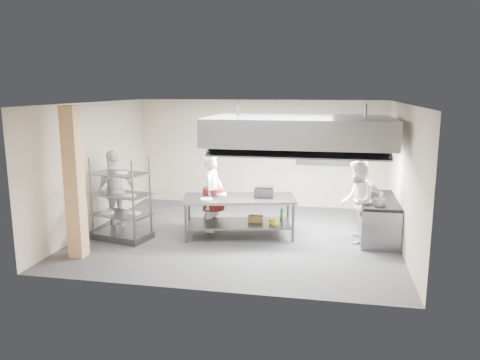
% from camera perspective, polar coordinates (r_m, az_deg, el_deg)
% --- Properties ---
extents(floor, '(7.00, 7.00, 0.00)m').
position_cam_1_polar(floor, '(10.77, -0.14, -6.81)').
color(floor, '#333335').
rests_on(floor, ground).
extents(ceiling, '(7.00, 7.00, 0.00)m').
position_cam_1_polar(ceiling, '(10.25, -0.15, 9.35)').
color(ceiling, silver).
rests_on(ceiling, wall_back).
extents(wall_back, '(7.00, 0.00, 7.00)m').
position_cam_1_polar(wall_back, '(13.33, 2.36, 3.29)').
color(wall_back, '#BFAF97').
rests_on(wall_back, ground).
extents(wall_left, '(0.00, 6.00, 6.00)m').
position_cam_1_polar(wall_left, '(11.60, -17.38, 1.60)').
color(wall_left, '#BFAF97').
rests_on(wall_left, ground).
extents(wall_right, '(0.00, 6.00, 6.00)m').
position_cam_1_polar(wall_right, '(10.33, 19.27, 0.36)').
color(wall_right, '#BFAF97').
rests_on(wall_right, ground).
extents(column, '(0.30, 0.30, 3.00)m').
position_cam_1_polar(column, '(9.68, -19.54, -0.35)').
color(column, tan).
rests_on(column, floor).
extents(exhaust_hood, '(4.00, 2.50, 0.60)m').
position_cam_1_polar(exhaust_hood, '(10.52, 7.28, 6.03)').
color(exhaust_hood, gray).
rests_on(exhaust_hood, ceiling).
extents(hood_strip_a, '(1.60, 0.12, 0.04)m').
position_cam_1_polar(hood_strip_a, '(10.65, 2.39, 4.44)').
color(hood_strip_a, white).
rests_on(hood_strip_a, exhaust_hood).
extents(hood_strip_b, '(1.60, 0.12, 0.04)m').
position_cam_1_polar(hood_strip_b, '(10.53, 12.14, 4.13)').
color(hood_strip_b, white).
rests_on(hood_strip_b, exhaust_hood).
extents(wall_shelf, '(1.50, 0.28, 0.04)m').
position_cam_1_polar(wall_shelf, '(13.02, 10.11, 2.94)').
color(wall_shelf, gray).
rests_on(wall_shelf, wall_back).
extents(island, '(2.66, 1.56, 0.91)m').
position_cam_1_polar(island, '(10.63, -0.10, -4.50)').
color(island, gray).
rests_on(island, floor).
extents(island_worktop, '(2.66, 1.56, 0.06)m').
position_cam_1_polar(island_worktop, '(10.52, -0.10, -2.27)').
color(island_worktop, gray).
rests_on(island_worktop, island).
extents(island_undershelf, '(2.44, 1.41, 0.04)m').
position_cam_1_polar(island_undershelf, '(10.67, -0.10, -5.30)').
color(island_undershelf, slate).
rests_on(island_undershelf, island).
extents(pass_rack, '(1.36, 0.98, 1.84)m').
position_cam_1_polar(pass_rack, '(10.66, -14.31, -2.22)').
color(pass_rack, gray).
rests_on(pass_rack, floor).
extents(cooking_range, '(0.80, 2.00, 0.84)m').
position_cam_1_polar(cooking_range, '(11.00, 16.38, -4.61)').
color(cooking_range, gray).
rests_on(cooking_range, floor).
extents(range_top, '(0.78, 1.96, 0.06)m').
position_cam_1_polar(range_top, '(10.89, 16.51, -2.33)').
color(range_top, black).
rests_on(range_top, cooking_range).
extents(chef_head, '(0.53, 0.72, 1.82)m').
position_cam_1_polar(chef_head, '(10.95, -3.35, -1.59)').
color(chef_head, white).
rests_on(chef_head, floor).
extents(chef_line, '(0.73, 0.91, 1.81)m').
position_cam_1_polar(chef_line, '(10.46, 14.10, -2.55)').
color(chef_line, silver).
rests_on(chef_line, floor).
extents(chef_plating, '(0.80, 1.21, 1.90)m').
position_cam_1_polar(chef_plating, '(11.49, -14.97, -1.14)').
color(chef_plating, silver).
rests_on(chef_plating, floor).
extents(griddle, '(0.45, 0.37, 0.21)m').
position_cam_1_polar(griddle, '(10.57, 2.94, -1.47)').
color(griddle, slate).
rests_on(griddle, island_worktop).
extents(wicker_basket, '(0.34, 0.24, 0.14)m').
position_cam_1_polar(wicker_basket, '(10.70, 1.90, -4.74)').
color(wicker_basket, olive).
rests_on(wicker_basket, island_undershelf).
extents(stockpot, '(0.29, 0.29, 0.20)m').
position_cam_1_polar(stockpot, '(10.70, 16.22, -1.83)').
color(stockpot, gray).
rests_on(stockpot, range_top).
extents(plate_stack, '(0.28, 0.28, 0.05)m').
position_cam_1_polar(plate_stack, '(10.74, -14.22, -3.94)').
color(plate_stack, white).
rests_on(plate_stack, pass_rack).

